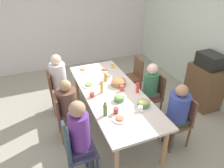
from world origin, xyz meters
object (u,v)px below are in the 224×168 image
Objects in this scene: bottle_0 at (106,77)px; cup_4 at (140,109)px; bottle_2 at (138,87)px; bottle_3 at (102,87)px; cup_3 at (116,111)px; bowl_2 at (144,103)px; chair_3 at (56,90)px; bottle_1 at (105,109)px; chair_4 at (64,114)px; cup_0 at (122,88)px; plate_0 at (120,119)px; plate_3 at (89,85)px; plate_4 at (83,70)px; bowl_1 at (119,82)px; person_3 at (59,79)px; person_2 at (150,86)px; plate_2 at (105,70)px; side_cabinet at (204,86)px; chair_2 at (153,93)px; chair_5 at (134,75)px; cup_2 at (113,65)px; microwave at (210,61)px; chair_1 at (75,149)px; person_0 at (177,110)px; chair_0 at (180,118)px; plate_1 at (108,76)px; person_4 at (68,104)px; person_1 at (81,134)px; dining_table at (112,95)px; cup_1 at (92,95)px.

cup_4 is at bearing 8.77° from bottle_0.
bottle_3 is at bearing -110.84° from bottle_2.
bowl_2 is at bearing 91.66° from cup_3.
bottle_1 is (1.39, 0.53, 0.35)m from chair_3.
chair_4 reaches higher than cup_0.
plate_0 and plate_3 have the same top height.
plate_0 is 1.01× the size of plate_4.
chair_3 is 4.86× the size of bottle_0.
person_3 is at bearing -123.98° from bowl_1.
plate_3 is (-0.34, -1.09, 0.09)m from person_2.
plate_2 is at bearing -143.14° from person_2.
plate_3 is 2.28× the size of cup_4.
bowl_1 is 0.30× the size of side_cabinet.
chair_2 reaches higher than plate_0.
bowl_2 is 0.48m from cup_3.
cup_0 is 0.12× the size of side_cabinet.
chair_5 reaches higher than plate_2.
cup_2 is (-0.91, 0.20, 0.00)m from cup_0.
person_3 is 11.02× the size of cup_3.
bowl_2 is at bearing -74.47° from microwave.
chair_3 reaches higher than cup_2.
cup_4 is (-0.15, 1.06, 0.28)m from chair_1.
chair_1 is at bearing -63.52° from bottle_2.
microwave is (-0.72, 1.26, 0.34)m from person_0.
person_2 is at bearing -173.49° from chair_0.
chair_5 is 0.85m from plate_1.
chair_1 is 0.79× the size of person_4.
bottle_2 reaches higher than cup_0.
chair_1 is 2.11m from cup_2.
dining_table is at bearing 136.51° from person_1.
chair_0 is at bearing 64.74° from chair_4.
person_0 is at bearing 26.34° from plate_1.
bottle_3 is at bearing 92.92° from person_4.
chair_2 is at bearing 90.00° from dining_table.
plate_0 is 0.99× the size of plate_2.
chair_3 reaches higher than cup_1.
person_0 reaches higher than bottle_3.
chair_4 is at bearing -51.65° from plate_2.
chair_2 is at bearing 48.45° from plate_4.
chair_3 is 1.02m from cup_1.
plate_4 is at bearing -164.97° from cup_4.
chair_2 is at bearing 73.78° from plate_3.
plate_0 is at bearing -54.68° from chair_2.
bottle_1 is 2.46m from side_cabinet.
plate_0 is at bearing -71.13° from bowl_2.
plate_1 is at bearing -176.26° from cup_4.
bottle_1 reaches higher than plate_2.
chair_0 is 1.22m from bowl_1.
cup_0 is 0.28m from bottle_2.
bowl_1 is 1.20× the size of bottle_1.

